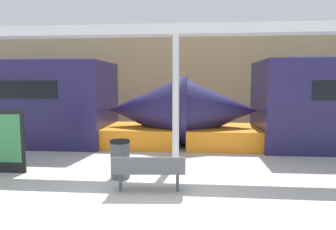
% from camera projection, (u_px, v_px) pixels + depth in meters
% --- Properties ---
extents(ground_plane, '(60.00, 60.00, 0.00)m').
position_uv_depth(ground_plane, '(144.00, 205.00, 5.72)').
color(ground_plane, '#B2AFA8').
extents(station_wall, '(56.00, 0.20, 5.00)m').
position_uv_depth(station_wall, '(177.00, 80.00, 16.30)').
color(station_wall, tan).
rests_on(station_wall, ground_plane).
extents(bench_near, '(1.57, 0.56, 0.80)m').
position_uv_depth(bench_near, '(149.00, 170.00, 6.31)').
color(bench_near, '#4C4F54').
rests_on(bench_near, ground_plane).
extents(trash_bin, '(0.48, 0.48, 0.94)m').
position_uv_depth(trash_bin, '(120.00, 159.00, 7.28)').
color(trash_bin, '#4C4F54').
rests_on(trash_bin, ground_plane).
extents(poster_board, '(1.03, 0.07, 1.64)m').
position_uv_depth(poster_board, '(5.00, 141.00, 7.70)').
color(poster_board, black).
rests_on(poster_board, ground_plane).
extents(support_column_near, '(0.20, 0.20, 3.66)m').
position_uv_depth(support_column_near, '(176.00, 100.00, 8.64)').
color(support_column_near, silver).
rests_on(support_column_near, ground_plane).
extents(canopy_beam, '(28.00, 0.60, 0.28)m').
position_uv_depth(canopy_beam, '(176.00, 30.00, 8.43)').
color(canopy_beam, silver).
rests_on(canopy_beam, support_column_near).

